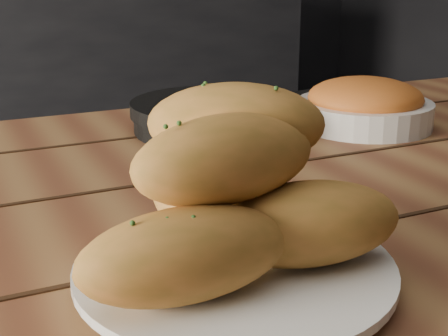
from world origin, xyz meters
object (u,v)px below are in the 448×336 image
bowl (365,105)px  skillet (218,115)px  table (269,272)px  plate (235,271)px  bread_rolls (232,192)px

bowl → skillet: bearing=160.7°
table → plate: plate is taller
bread_rolls → plate: bearing=-62.9°
table → skillet: size_ratio=4.07×
plate → bread_rolls: size_ratio=0.96×
table → bowl: bowl is taller
bread_rolls → skillet: size_ratio=0.67×
plate → skillet: size_ratio=0.65×
plate → bowl: 0.54m
table → plate: (-0.12, -0.15, 0.10)m
plate → bowl: size_ratio=1.22×
bowl → table: bearing=-142.9°
bread_rolls → bowl: bread_rolls is taller
plate → bowl: (0.40, 0.37, 0.02)m
skillet → bowl: bowl is taller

